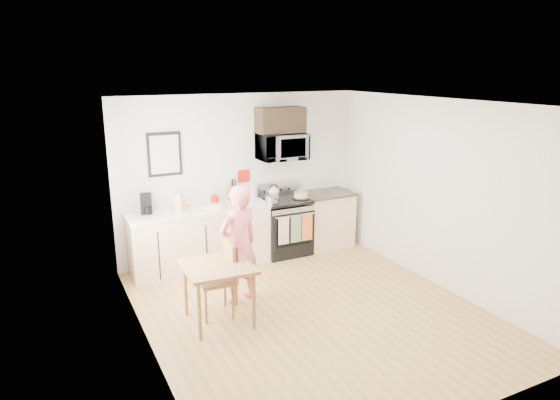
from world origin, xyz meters
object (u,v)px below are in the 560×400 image
person (239,244)px  chair (225,268)px  dining_table (218,271)px  cake (301,195)px  range (284,228)px  microwave (282,147)px

person → chair: person is taller
dining_table → cake: size_ratio=2.71×
dining_table → range: bearing=44.3°
person → dining_table: person is taller
range → microwave: 1.33m
chair → cake: 2.42m
dining_table → chair: size_ratio=0.83×
dining_table → chair: bearing=47.3°
cake → dining_table: bearing=-140.9°
microwave → dining_table: 2.76m
microwave → dining_table: (-1.76, -1.82, -1.11)m
range → dining_table: size_ratio=1.47×
range → dining_table: (-1.76, -1.72, 0.22)m
microwave → person: (-1.32, -1.39, -0.98)m
chair → microwave: bearing=49.6°
range → cake: (0.27, -0.07, 0.53)m
range → person: 1.87m
microwave → cake: bearing=-32.9°
person → chair: (-0.29, -0.27, -0.17)m
range → chair: range is taller
range → cake: 0.60m
range → microwave: microwave is taller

